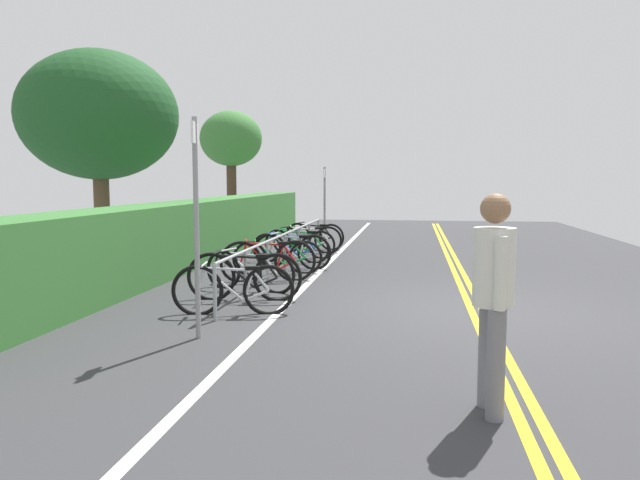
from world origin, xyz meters
TOP-DOWN VIEW (x-y plane):
  - ground_plane at (0.00, 0.00)m, footprint 37.86×10.39m
  - centre_line_yellow_inner at (0.00, -0.08)m, footprint 34.07×0.10m
  - centre_line_yellow_outer at (0.00, 0.08)m, footprint 34.07×0.10m
  - bike_lane_stripe_white at (0.00, 2.71)m, footprint 34.07×0.12m
  - bike_rack at (3.28, 3.42)m, footprint 8.86×0.05m
  - bicycle_0 at (-0.70, 3.30)m, footprint 0.47×1.65m
  - bicycle_1 at (0.28, 3.41)m, footprint 0.46×1.76m
  - bicycle_2 at (1.07, 3.54)m, footprint 0.62×1.64m
  - bicycle_3 at (2.04, 3.46)m, footprint 0.62×1.67m
  - bicycle_4 at (2.89, 3.47)m, footprint 0.58×1.70m
  - bicycle_5 at (3.71, 3.35)m, footprint 0.46×1.67m
  - bicycle_6 at (4.57, 3.56)m, footprint 0.46×1.75m
  - bicycle_7 at (5.44, 3.52)m, footprint 0.49×1.74m
  - bicycle_8 at (6.26, 3.47)m, footprint 0.54×1.69m
  - bicycle_9 at (7.22, 3.45)m, footprint 0.54×1.63m
  - pedestrian at (-3.85, 0.29)m, footprint 0.49×0.32m
  - sign_post_near at (-1.99, 3.33)m, footprint 0.36×0.10m
  - sign_post_far at (8.66, 3.39)m, footprint 0.36×0.06m
  - hedge_backdrop at (4.78, 5.73)m, footprint 17.81×1.07m
  - tree_mid at (4.49, 7.92)m, footprint 3.53×3.53m
  - tree_far_right at (12.17, 7.16)m, footprint 2.14×2.14m

SIDE VIEW (x-z plane):
  - ground_plane at x=0.00m, z-range -0.05..0.00m
  - centre_line_yellow_inner at x=0.00m, z-range 0.00..0.00m
  - centre_line_yellow_outer at x=0.00m, z-range 0.00..0.00m
  - bike_lane_stripe_white at x=0.00m, z-range 0.00..0.00m
  - bicycle_6 at x=4.57m, z-range -0.02..0.66m
  - bicycle_4 at x=2.89m, z-range -0.02..0.67m
  - bicycle_7 at x=5.44m, z-range -0.02..0.67m
  - bicycle_2 at x=1.07m, z-range -0.02..0.67m
  - bicycle_8 at x=6.26m, z-range -0.02..0.69m
  - bicycle_9 at x=7.22m, z-range -0.02..0.70m
  - bicycle_0 at x=-0.70m, z-range -0.02..0.70m
  - bicycle_5 at x=3.71m, z-range -0.02..0.72m
  - bicycle_1 at x=0.28m, z-range -0.02..0.75m
  - bicycle_3 at x=2.04m, z-range -0.02..0.76m
  - bike_rack at x=3.28m, z-range 0.20..0.96m
  - hedge_backdrop at x=4.78m, z-range 0.00..1.34m
  - pedestrian at x=-3.85m, z-range 0.13..1.85m
  - sign_post_far at x=8.66m, z-range 0.23..2.39m
  - sign_post_near at x=-1.99m, z-range 0.24..2.76m
  - tree_far_right at x=12.17m, z-range 1.07..5.24m
  - tree_mid at x=4.49m, z-range 0.89..5.59m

